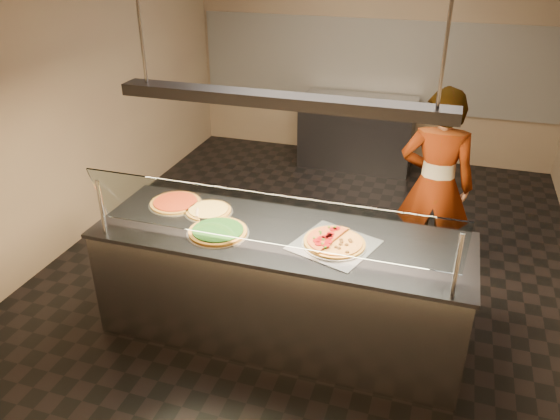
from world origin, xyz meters
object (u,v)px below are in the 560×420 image
(perforated_tray, at_px, (334,244))
(pizza_tomato, at_px, (176,202))
(sneeze_guard, at_px, (265,220))
(prep_table, at_px, (357,132))
(worker, at_px, (435,186))
(half_pizza_sausage, at_px, (349,244))
(half_pizza_pepperoni, at_px, (320,239))
(pizza_spatula, at_px, (202,215))
(pizza_spinach, at_px, (218,231))
(heat_lamp_housing, at_px, (281,100))
(serving_counter, at_px, (281,285))
(pizza_cheese, at_px, (209,210))

(perforated_tray, relative_size, pizza_tomato, 1.52)
(sneeze_guard, relative_size, prep_table, 1.69)
(worker, bearing_deg, half_pizza_sausage, 68.55)
(half_pizza_pepperoni, relative_size, pizza_tomato, 1.10)
(sneeze_guard, relative_size, worker, 1.43)
(sneeze_guard, distance_m, pizza_spatula, 0.81)
(perforated_tray, bearing_deg, pizza_spinach, -173.84)
(sneeze_guard, relative_size, heat_lamp_housing, 1.13)
(worker, bearing_deg, serving_counter, 50.83)
(pizza_spatula, height_order, heat_lamp_housing, heat_lamp_housing)
(serving_counter, xyz_separation_m, pizza_spatula, (-0.66, 0.04, 0.49))
(sneeze_guard, relative_size, half_pizza_sausage, 5.34)
(pizza_cheese, distance_m, pizza_tomato, 0.32)
(sneeze_guard, bearing_deg, pizza_spatula, 149.96)
(pizza_spatula, bearing_deg, serving_counter, -3.51)
(serving_counter, xyz_separation_m, half_pizza_pepperoni, (0.31, -0.04, 0.50))
(pizza_spinach, xyz_separation_m, pizza_spatula, (-0.21, 0.17, 0.01))
(pizza_spinach, xyz_separation_m, heat_lamp_housing, (0.45, 0.13, 1.00))
(pizza_tomato, height_order, prep_table, pizza_tomato)
(pizza_cheese, height_order, pizza_spatula, pizza_spatula)
(serving_counter, distance_m, pizza_spinach, 0.67)
(half_pizza_sausage, height_order, pizza_spatula, half_pizza_sausage)
(pizza_tomato, xyz_separation_m, pizza_spatula, (0.32, -0.17, 0.01))
(sneeze_guard, height_order, prep_table, sneeze_guard)
(half_pizza_pepperoni, height_order, pizza_spatula, half_pizza_pepperoni)
(sneeze_guard, height_order, perforated_tray, sneeze_guard)
(sneeze_guard, distance_m, perforated_tray, 0.59)
(pizza_spinach, xyz_separation_m, pizza_tomato, (-0.53, 0.34, -0.00))
(prep_table, bearing_deg, half_pizza_pepperoni, -83.87)
(prep_table, bearing_deg, perforated_tray, -82.31)
(sneeze_guard, xyz_separation_m, heat_lamp_housing, (-0.00, 0.34, 0.72))
(half_pizza_pepperoni, height_order, heat_lamp_housing, heat_lamp_housing)
(serving_counter, distance_m, heat_lamp_housing, 1.48)
(pizza_spatula, distance_m, worker, 2.11)
(serving_counter, xyz_separation_m, worker, (1.05, 1.27, 0.44))
(pizza_spatula, bearing_deg, sneeze_guard, -30.04)
(pizza_tomato, bearing_deg, heat_lamp_housing, -11.93)
(pizza_spatula, bearing_deg, pizza_spinach, -39.47)
(serving_counter, relative_size, sneeze_guard, 1.09)
(half_pizza_pepperoni, height_order, half_pizza_sausage, half_pizza_pepperoni)
(serving_counter, relative_size, pizza_tomato, 6.40)
(perforated_tray, relative_size, pizza_spinach, 1.42)
(half_pizza_sausage, distance_m, pizza_cheese, 1.20)
(sneeze_guard, distance_m, pizza_spinach, 0.57)
(perforated_tray, bearing_deg, pizza_cheese, 169.46)
(prep_table, bearing_deg, pizza_spatula, -98.74)
(sneeze_guard, distance_m, prep_table, 4.16)
(pizza_tomato, bearing_deg, pizza_spatula, -27.73)
(half_pizza_pepperoni, xyz_separation_m, pizza_spatula, (-0.98, 0.08, -0.01))
(pizza_spinach, bearing_deg, half_pizza_sausage, 5.32)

